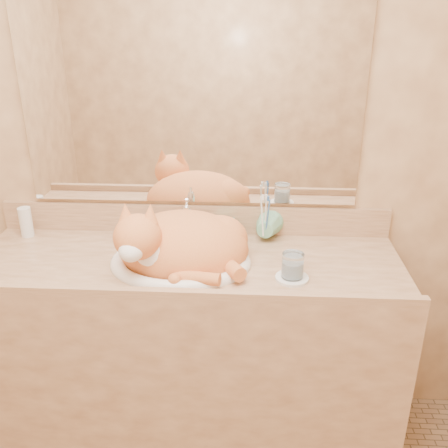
# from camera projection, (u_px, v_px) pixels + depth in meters

# --- Properties ---
(wall_back) EXTENTS (2.40, 0.02, 2.50)m
(wall_back) POSITION_uv_depth(u_px,v_px,m) (192.00, 137.00, 1.94)
(wall_back) COLOR #956944
(wall_back) RESTS_ON ground
(vanity_counter) EXTENTS (1.60, 0.55, 0.85)m
(vanity_counter) POSITION_uv_depth(u_px,v_px,m) (189.00, 354.00, 2.02)
(vanity_counter) COLOR brown
(vanity_counter) RESTS_ON floor
(mirror) EXTENTS (1.30, 0.02, 0.80)m
(mirror) POSITION_uv_depth(u_px,v_px,m) (191.00, 101.00, 1.88)
(mirror) COLOR white
(mirror) RESTS_ON wall_back
(sink_basin) EXTENTS (0.58, 0.51, 0.16)m
(sink_basin) POSITION_uv_depth(u_px,v_px,m) (180.00, 244.00, 1.80)
(sink_basin) COLOR white
(sink_basin) RESTS_ON vanity_counter
(faucet) EXTENTS (0.07, 0.12, 0.17)m
(faucet) POSITION_uv_depth(u_px,v_px,m) (187.00, 222.00, 1.98)
(faucet) COLOR white
(faucet) RESTS_ON vanity_counter
(cat) EXTENTS (0.48, 0.39, 0.26)m
(cat) POSITION_uv_depth(u_px,v_px,m) (178.00, 242.00, 1.80)
(cat) COLOR #CE652F
(cat) RESTS_ON sink_basin
(soap_dispenser) EXTENTS (0.08, 0.09, 0.18)m
(soap_dispenser) POSITION_uv_depth(u_px,v_px,m) (225.00, 227.00, 1.91)
(soap_dispenser) COLOR #6FB28C
(soap_dispenser) RESTS_ON vanity_counter
(toothbrush_cup) EXTENTS (0.14, 0.14, 0.10)m
(toothbrush_cup) POSITION_uv_depth(u_px,v_px,m) (265.00, 232.00, 1.96)
(toothbrush_cup) COLOR #6FB28C
(toothbrush_cup) RESTS_ON vanity_counter
(toothbrushes) EXTENTS (0.03, 0.03, 0.21)m
(toothbrushes) POSITION_uv_depth(u_px,v_px,m) (265.00, 215.00, 1.94)
(toothbrushes) COLOR silver
(toothbrushes) RESTS_ON toothbrush_cup
(saucer) EXTENTS (0.12, 0.12, 0.01)m
(saucer) POSITION_uv_depth(u_px,v_px,m) (292.00, 278.00, 1.72)
(saucer) COLOR white
(saucer) RESTS_ON vanity_counter
(water_glass) EXTENTS (0.07, 0.07, 0.09)m
(water_glass) POSITION_uv_depth(u_px,v_px,m) (293.00, 265.00, 1.70)
(water_glass) COLOR white
(water_glass) RESTS_ON saucer
(lotion_bottle) EXTENTS (0.05, 0.05, 0.12)m
(lotion_bottle) POSITION_uv_depth(u_px,v_px,m) (26.00, 222.00, 2.03)
(lotion_bottle) COLOR silver
(lotion_bottle) RESTS_ON vanity_counter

